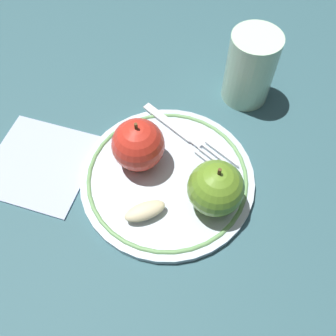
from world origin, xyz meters
The scene contains 8 objects.
ground_plane centered at (0.00, 0.00, 0.00)m, with size 2.00×2.00×0.00m, color #325A62.
plate centered at (0.00, -0.01, 0.01)m, with size 0.25×0.25×0.01m.
apple_red_whole centered at (-0.07, 0.02, 0.05)m, with size 0.07×0.07×0.08m.
apple_second_whole centered at (0.04, -0.03, 0.05)m, with size 0.07×0.07×0.08m.
apple_slice_front centered at (0.02, 0.05, 0.02)m, with size 0.06×0.02×0.02m, color beige.
fork centered at (-0.02, -0.08, 0.01)m, with size 0.15×0.12×0.00m.
drinking_glass centered at (-0.11, -0.19, 0.06)m, with size 0.08×0.08×0.12m, color silver.
napkin_folded centered at (0.19, -0.02, 0.00)m, with size 0.15×0.14×0.01m, color #ACBBDA.
Camera 1 is at (-0.03, 0.25, 0.47)m, focal length 40.00 mm.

